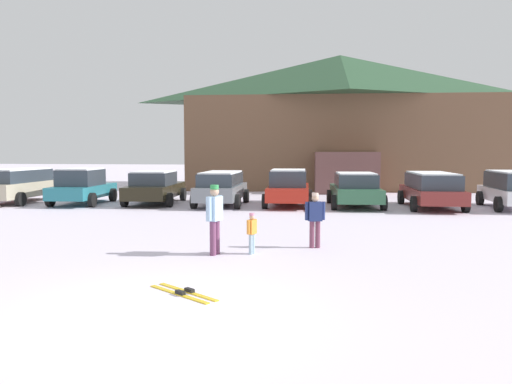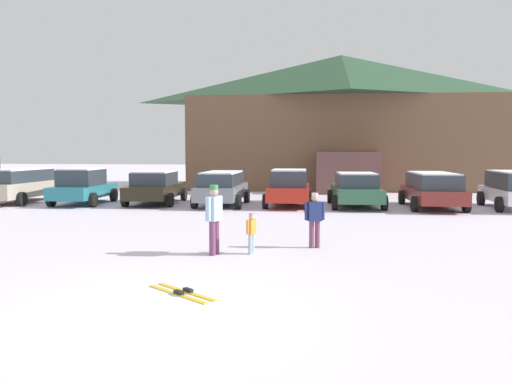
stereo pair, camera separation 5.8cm
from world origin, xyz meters
The scene contains 13 objects.
ground centered at (0.00, 0.00, 0.00)m, with size 160.00×160.00×0.00m, color silver.
ski_lodge centered at (3.83, 27.63, 4.52)m, with size 20.39×11.96×8.92m.
parked_beige_suv centered at (-11.72, 14.90, 0.89)m, with size 2.22×4.68×1.63m.
parked_teal_hatchback centered at (-8.44, 14.72, 0.83)m, with size 2.26×4.15×1.67m.
parked_black_sedan centered at (-5.16, 15.33, 0.79)m, with size 2.44×4.74×1.54m.
parked_grey_wagon centered at (-1.93, 14.95, 0.84)m, with size 2.12×4.41×1.54m.
parked_red_sedan centered at (1.10, 15.20, 0.83)m, with size 2.21×4.43×1.64m.
parked_green_coupe centered at (4.04, 15.13, 0.78)m, with size 2.42×4.46×1.52m.
parked_maroon_van centered at (7.27, 15.04, 0.85)m, with size 2.30×4.76×1.54m.
skier_teen_in_navy_coat centered at (2.33, 5.54, 0.79)m, with size 0.51×0.28×1.41m.
skier_child_in_orange_jacket centered at (0.84, 4.57, 0.56)m, with size 0.23×0.34×0.99m.
skier_adult_in_blue_parka centered at (-0.03, 4.39, 0.94)m, with size 0.35×0.60×1.67m.
pair_of_skis centered at (0.10, 1.12, 0.02)m, with size 1.42×1.16×0.08m.
Camera 2 is at (2.44, -7.12, 2.47)m, focal length 35.00 mm.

